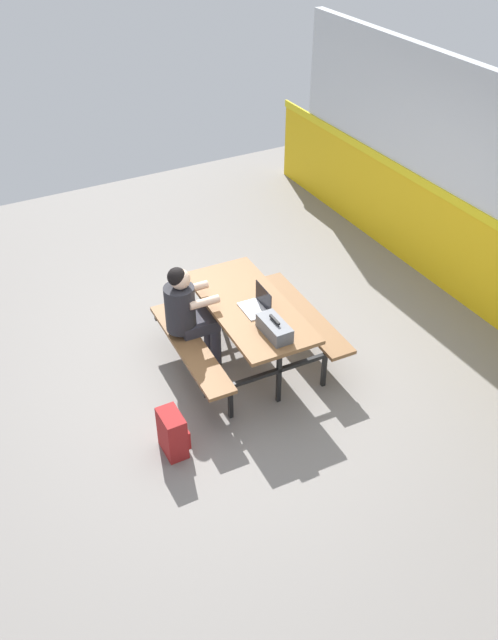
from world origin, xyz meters
TOP-DOWN VIEW (x-y plane):
  - ground_plane at (0.00, 0.00)m, footprint 10.00×10.00m
  - accent_backdrop at (0.00, 2.77)m, footprint 8.00×0.14m
  - picnic_table_main at (-0.11, 0.00)m, footprint 1.67×1.60m
  - student_nearer at (-0.36, -0.55)m, footprint 0.37×0.53m
  - laptop_silver at (-0.01, 0.03)m, footprint 0.33×0.23m
  - toolbox_grey at (0.42, -0.02)m, footprint 0.40×0.18m
  - backpack_dark at (0.65, -1.17)m, footprint 0.30×0.22m

SIDE VIEW (x-z plane):
  - ground_plane at x=0.00m, z-range -0.02..0.00m
  - backpack_dark at x=0.65m, z-range 0.00..0.44m
  - picnic_table_main at x=-0.11m, z-range 0.20..0.94m
  - student_nearer at x=-0.36m, z-range 0.10..1.31m
  - laptop_silver at x=-0.01m, z-range 0.67..0.90m
  - toolbox_grey at x=0.42m, z-range 0.72..0.90m
  - accent_backdrop at x=0.00m, z-range -0.05..2.55m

